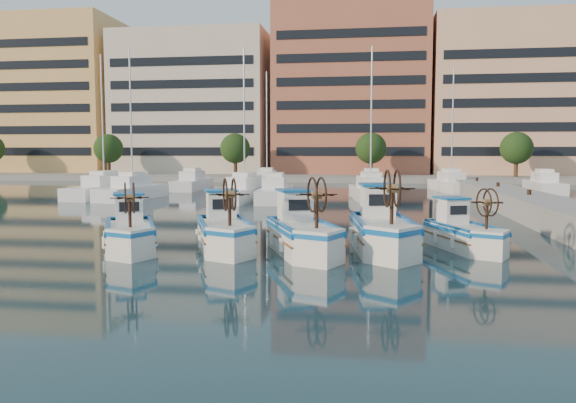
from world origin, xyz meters
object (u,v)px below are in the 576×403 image
object	(u,v)px
fishing_boat_a	(130,230)
fishing_boat_e	(462,232)
fishing_boat_b	(224,229)
fishing_boat_c	(302,231)
fishing_boat_d	(382,228)

from	to	relation	value
fishing_boat_a	fishing_boat_e	world-z (taller)	fishing_boat_a
fishing_boat_b	fishing_boat_e	size ratio (longest dim) A/B	1.15
fishing_boat_a	fishing_boat_b	xyz separation A→B (m)	(3.49, 0.61, 0.04)
fishing_boat_c	fishing_boat_e	xyz separation A→B (m)	(5.91, 1.64, -0.12)
fishing_boat_b	fishing_boat_a	bearing A→B (deg)	169.08
fishing_boat_a	fishing_boat_b	bearing A→B (deg)	-14.67
fishing_boat_a	fishing_boat_d	world-z (taller)	fishing_boat_d
fishing_boat_a	fishing_boat_e	distance (m)	12.55
fishing_boat_a	fishing_boat_b	world-z (taller)	fishing_boat_b
fishing_boat_b	fishing_boat_d	world-z (taller)	fishing_boat_d
fishing_boat_e	fishing_boat_c	bearing A→B (deg)	175.99
fishing_boat_b	fishing_boat_c	bearing A→B (deg)	-28.36
fishing_boat_c	fishing_boat_b	bearing A→B (deg)	151.32
fishing_boat_d	fishing_boat_e	distance (m)	3.12
fishing_boat_b	fishing_boat_e	xyz separation A→B (m)	(8.93, 1.24, -0.10)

